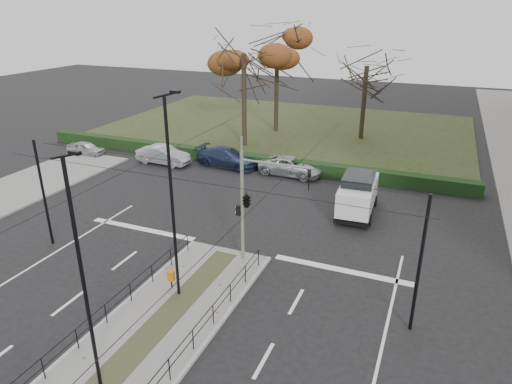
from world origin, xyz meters
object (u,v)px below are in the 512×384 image
streetlamp_median_far (172,199)px  parked_car_first (86,148)px  rust_tree (277,43)px  parked_car_third (228,157)px  streetlamp_median_near (83,279)px  parked_car_second (164,155)px  bare_tree_center (366,71)px  bare_tree_near (244,61)px  litter_bin (171,276)px  traffic_light (248,199)px  parked_car_fourth (291,166)px  white_van (358,193)px

streetlamp_median_far → parked_car_first: (-18.99, 15.46, -4.24)m
rust_tree → streetlamp_median_far: bearing=-78.2°
parked_car_third → parked_car_first: bearing=104.6°
streetlamp_median_near → parked_car_second: streetlamp_median_near is taller
bare_tree_center → parked_car_first: bearing=-145.7°
bare_tree_near → litter_bin: bearing=-74.3°
streetlamp_median_far → parked_car_third: bearing=108.8°
parked_car_first → bare_tree_near: 16.11m
streetlamp_median_far → traffic_light: bearing=67.2°
parked_car_second → rust_tree: size_ratio=0.40×
parked_car_first → bare_tree_center: bare_tree_center is taller
traffic_light → litter_bin: (-2.29, -3.78, -2.74)m
litter_bin → streetlamp_median_near: size_ratio=0.11×
parked_car_second → bare_tree_center: (13.93, 14.21, 5.84)m
streetlamp_median_near → parked_car_third: (-6.29, 23.19, -3.70)m
streetlamp_median_far → bare_tree_near: 24.82m
streetlamp_median_far → bare_tree_near: bearing=106.8°
litter_bin → streetlamp_median_far: bearing=-27.2°
traffic_light → litter_bin: 5.20m
streetlamp_median_far → bare_tree_center: 30.40m
streetlamp_median_far → parked_car_second: (-11.23, 16.02, -4.07)m
litter_bin → rust_tree: size_ratio=0.08×
streetlamp_median_far → parked_car_third: size_ratio=1.74×
rust_tree → parked_car_fourth: bearing=-65.0°
streetlamp_median_far → rust_tree: size_ratio=0.79×
streetlamp_median_near → bare_tree_near: 30.46m
parked_car_first → bare_tree_near: bare_tree_near is taller
streetlamp_median_far → bare_tree_near: size_ratio=0.83×
parked_car_third → parked_car_fourth: bearing=-83.6°
traffic_light → rust_tree: (-7.93, 25.74, 5.44)m
bare_tree_center → bare_tree_near: bearing=-145.9°
litter_bin → bare_tree_center: bearing=83.8°
white_van → parked_car_third: bearing=156.1°
streetlamp_median_near → streetlamp_median_far: size_ratio=0.92×
parked_car_fourth → rust_tree: 15.92m
white_van → streetlamp_median_far: bearing=-114.9°
litter_bin → rust_tree: bearing=100.8°
litter_bin → streetlamp_median_far: (0.58, -0.30, 4.05)m
traffic_light → litter_bin: size_ratio=6.38×
parked_car_second → traffic_light: bearing=-131.1°
parked_car_second → white_van: (16.94, -3.73, 0.57)m
traffic_light → streetlamp_median_far: (-1.71, -4.08, 1.31)m
parked_car_third → litter_bin: bearing=-156.7°
parked_car_fourth → bare_tree_center: size_ratio=0.54×
litter_bin → rust_tree: 31.15m
parked_car_fourth → streetlamp_median_near: bearing=-175.4°
parked_car_fourth → parked_car_third: bearing=93.0°
parked_car_fourth → bare_tree_near: (-6.66, 6.09, 7.15)m
traffic_light → parked_car_third: traffic_light is taller
parked_car_second → litter_bin: bearing=-144.3°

